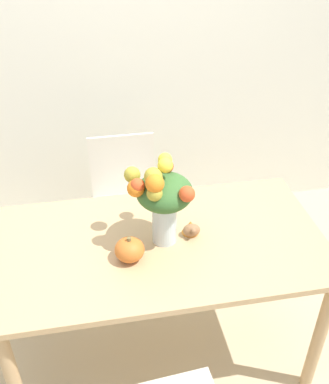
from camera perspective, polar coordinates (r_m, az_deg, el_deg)
name	(u,v)px	position (r m, az deg, el deg)	size (l,w,h in m)	color
ground_plane	(162,348)	(2.62, -0.35, -19.15)	(12.00, 12.00, 0.00)	tan
wall_back	(123,32)	(2.96, -5.25, 19.55)	(8.00, 0.06, 2.70)	silver
dining_table	(161,258)	(2.12, -0.41, -8.39)	(1.49, 0.80, 0.77)	tan
flower_vase	(162,197)	(1.90, -0.27, -0.63)	(0.28, 0.29, 0.43)	silver
pumpkin	(130,250)	(1.93, -4.46, -7.30)	(0.13, 0.13, 0.12)	orange
turkey_figurine	(191,228)	(2.07, 3.37, -4.62)	(0.08, 0.11, 0.07)	#936642
dining_chair_near_window	(126,204)	(2.81, -4.90, -1.56)	(0.42, 0.42, 0.87)	silver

